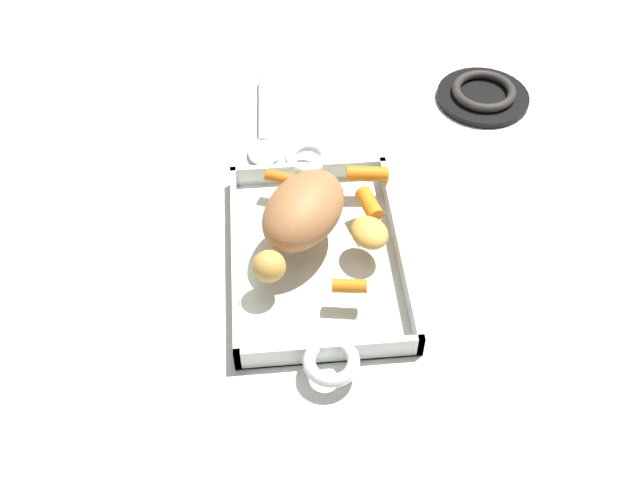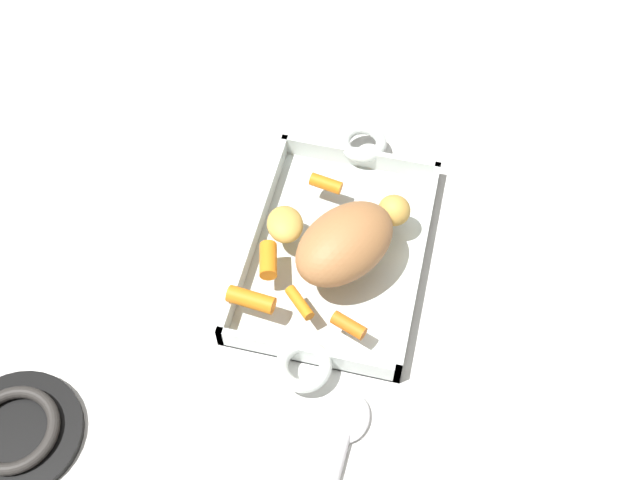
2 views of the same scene
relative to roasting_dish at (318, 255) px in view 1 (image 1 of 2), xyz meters
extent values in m
plane|color=silver|center=(0.00, 0.00, -0.01)|extent=(2.13, 2.13, 0.00)
cube|color=silver|center=(0.00, 0.00, -0.01)|extent=(0.33, 0.23, 0.01)
cube|color=silver|center=(0.00, 0.11, 0.01)|extent=(0.33, 0.01, 0.04)
cube|color=silver|center=(0.00, -0.11, 0.01)|extent=(0.33, 0.01, 0.04)
cube|color=silver|center=(0.16, 0.00, 0.01)|extent=(0.01, 0.23, 0.04)
cube|color=silver|center=(-0.16, 0.00, 0.01)|extent=(0.01, 0.23, 0.04)
torus|color=silver|center=(0.18, 0.00, 0.02)|extent=(0.07, 0.07, 0.02)
torus|color=silver|center=(-0.18, 0.00, 0.02)|extent=(0.07, 0.07, 0.02)
ellipsoid|color=#AA7141|center=(-0.03, -0.02, 0.06)|extent=(0.17, 0.16, 0.08)
cylinder|color=orange|center=(0.08, 0.03, 0.03)|extent=(0.02, 0.05, 0.02)
cylinder|color=orange|center=(-0.12, -0.04, 0.03)|extent=(0.03, 0.05, 0.02)
cylinder|color=orange|center=(-0.06, 0.08, 0.04)|extent=(0.05, 0.04, 0.03)
cylinder|color=orange|center=(-0.11, 0.02, 0.03)|extent=(0.05, 0.05, 0.02)
cylinder|color=orange|center=(-0.12, 0.08, 0.04)|extent=(0.03, 0.06, 0.02)
ellipsoid|color=gold|center=(0.05, -0.07, 0.05)|extent=(0.05, 0.05, 0.04)
ellipsoid|color=gold|center=(0.00, 0.07, 0.04)|extent=(0.07, 0.07, 0.03)
cylinder|color=black|center=(-0.33, 0.31, -0.01)|extent=(0.16, 0.16, 0.01)
torus|color=#2D2B28|center=(-0.33, 0.31, 0.01)|extent=(0.11, 0.11, 0.01)
cylinder|color=white|center=(-0.33, -0.06, 0.00)|extent=(0.16, 0.02, 0.02)
ellipsoid|color=white|center=(-0.23, -0.07, 0.00)|extent=(0.07, 0.05, 0.02)
camera|label=1|loc=(0.66, -0.06, 0.78)|focal=41.60mm
camera|label=2|loc=(-0.57, -0.11, 0.90)|focal=44.13mm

